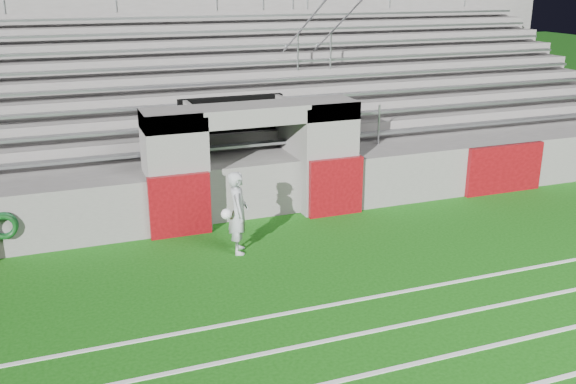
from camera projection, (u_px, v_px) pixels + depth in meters
name	position (u px, v px, depth m)	size (l,w,h in m)	color
ground	(312.00, 280.00, 11.67)	(90.00, 90.00, 0.00)	#12510D
stadium_structure	(206.00, 116.00, 18.28)	(26.00, 8.48, 5.42)	slate
goalkeeper_with_ball	(238.00, 212.00, 12.61)	(0.65, 0.69, 1.68)	#9FA4A9
hose_coil	(4.00, 226.00, 12.31)	(0.54, 0.15, 0.55)	#0B3919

